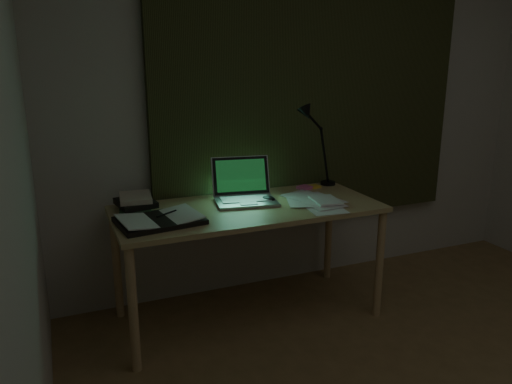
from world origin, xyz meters
TOP-DOWN VIEW (x-y plane):
  - wall_back at (0.00, 2.00)m, footprint 3.50×0.00m
  - curtain at (0.00, 1.96)m, footprint 2.20×0.06m
  - desk at (-0.62, 1.58)m, footprint 1.54×0.67m
  - laptop at (-0.60, 1.66)m, footprint 0.42×0.46m
  - open_textbook at (-1.15, 1.49)m, footprint 0.46×0.36m
  - book_stack at (-1.23, 1.76)m, footprint 0.19×0.23m
  - loose_papers at (-0.21, 1.50)m, footprint 0.42×0.43m
  - mouse at (-0.47, 1.63)m, footprint 0.09×0.11m
  - sticky_yellow at (-0.05, 1.82)m, footprint 0.08×0.08m
  - sticky_pink at (-0.13, 1.81)m, footprint 0.11×0.11m
  - desk_lamp at (0.07, 1.85)m, footprint 0.37×0.29m

SIDE VIEW (x-z plane):
  - desk at x=-0.62m, z-range 0.00..0.70m
  - sticky_yellow at x=-0.05m, z-range 0.70..0.72m
  - sticky_pink at x=-0.13m, z-range 0.70..0.72m
  - loose_papers at x=-0.21m, z-range 0.70..0.72m
  - mouse at x=-0.47m, z-range 0.70..0.74m
  - open_textbook at x=-1.15m, z-range 0.70..0.74m
  - book_stack at x=-1.23m, z-range 0.70..0.79m
  - laptop at x=-0.60m, z-range 0.70..0.96m
  - desk_lamp at x=0.07m, z-range 0.70..1.24m
  - wall_back at x=0.00m, z-range 0.00..2.50m
  - curtain at x=0.00m, z-range 0.45..2.45m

